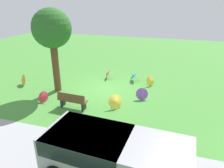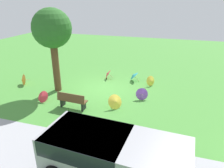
% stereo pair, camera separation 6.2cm
% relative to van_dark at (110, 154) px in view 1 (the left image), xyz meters
% --- Properties ---
extents(ground, '(40.00, 40.00, 0.00)m').
position_rel_van_dark_xyz_m(ground, '(2.62, -6.74, -0.91)').
color(ground, '#478C38').
extents(road_strip, '(40.00, 3.55, 0.01)m').
position_rel_van_dark_xyz_m(road_strip, '(2.62, -0.02, -0.91)').
color(road_strip, '#9E9EA3').
rests_on(road_strip, ground).
extents(van_dark, '(4.71, 2.37, 1.53)m').
position_rel_van_dark_xyz_m(van_dark, '(0.00, 0.00, 0.00)').
color(van_dark, '#99999E').
rests_on(van_dark, ground).
extents(park_bench, '(1.62, 0.57, 0.90)m').
position_rel_van_dark_xyz_m(park_bench, '(3.32, -3.80, -0.45)').
color(park_bench, brown).
rests_on(park_bench, ground).
extents(shade_tree, '(2.30, 2.30, 5.04)m').
position_rel_van_dark_xyz_m(shade_tree, '(5.33, -5.72, 2.87)').
color(shade_tree, brown).
rests_on(shade_tree, ground).
extents(parasol_red_0, '(0.77, 0.75, 0.64)m').
position_rel_van_dark_xyz_m(parasol_red_0, '(5.31, -3.99, -0.59)').
color(parasol_red_0, tan).
rests_on(parasol_red_0, ground).
extents(parasol_teal_1, '(0.77, 0.77, 0.75)m').
position_rel_van_dark_xyz_m(parasol_teal_1, '(1.04, -8.72, -0.49)').
color(parasol_teal_1, tan).
rests_on(parasol_teal_1, ground).
extents(parasol_purple_0, '(0.77, 0.65, 0.71)m').
position_rel_van_dark_xyz_m(parasol_purple_0, '(-0.06, -5.91, -0.56)').
color(parasol_purple_0, tan).
rests_on(parasol_purple_0, ground).
extents(parasol_yellow_0, '(0.92, 0.94, 0.77)m').
position_rel_van_dark_xyz_m(parasol_yellow_0, '(1.12, -4.50, -0.53)').
color(parasol_yellow_0, tan).
rests_on(parasol_yellow_0, ground).
extents(parasol_yellow_1, '(0.69, 0.73, 0.71)m').
position_rel_van_dark_xyz_m(parasol_yellow_1, '(-0.28, -8.17, -0.56)').
color(parasol_yellow_1, tan).
rests_on(parasol_yellow_1, ground).
extents(parasol_orange_0, '(0.77, 0.71, 0.75)m').
position_rel_van_dark_xyz_m(parasol_orange_0, '(8.04, -5.75, -0.54)').
color(parasol_orange_0, tan).
rests_on(parasol_orange_0, ground).
extents(parasol_red_1, '(0.68, 0.80, 0.72)m').
position_rel_van_dark_xyz_m(parasol_red_1, '(2.95, -8.63, -0.55)').
color(parasol_red_1, tan).
rests_on(parasol_red_1, ground).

